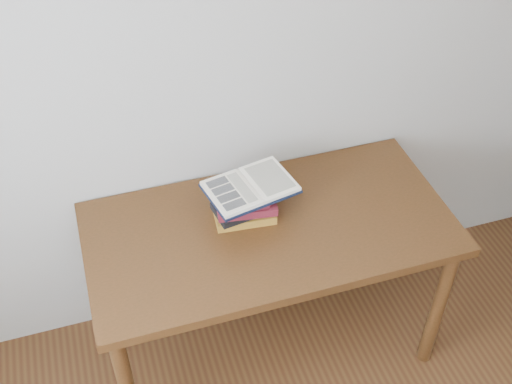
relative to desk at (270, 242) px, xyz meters
name	(u,v)px	position (x,y,z in m)	size (l,w,h in m)	color
desk	(270,242)	(0.00, 0.00, 0.00)	(1.44, 0.72, 0.77)	#4B2912
book_stack	(243,205)	(-0.09, 0.08, 0.16)	(0.26, 0.20, 0.13)	olive
open_book	(250,187)	(-0.05, 0.09, 0.24)	(0.37, 0.29, 0.03)	black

